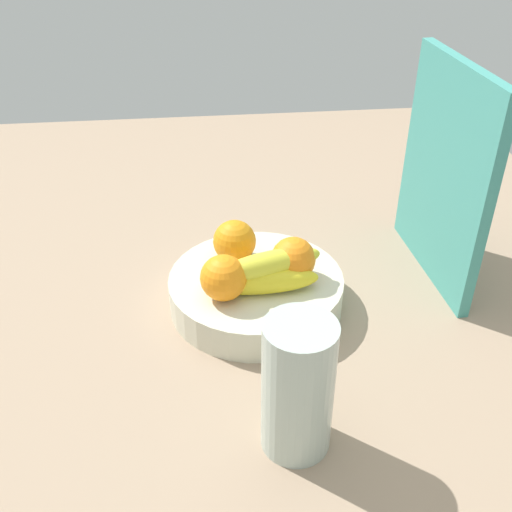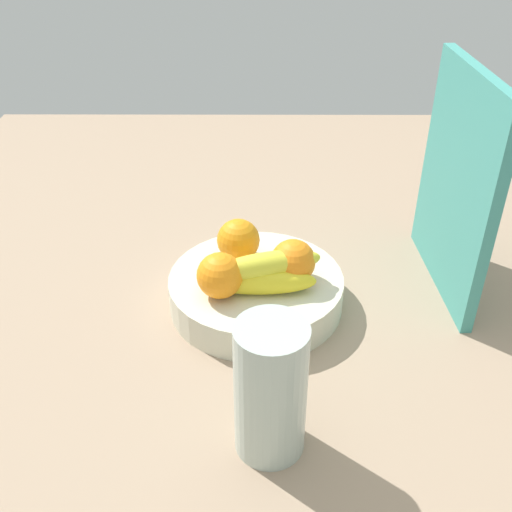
# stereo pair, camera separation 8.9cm
# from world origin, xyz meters

# --- Properties ---
(ground_plane) EXTENTS (1.80, 1.40, 0.03)m
(ground_plane) POSITION_xyz_m (0.00, 0.00, -0.01)
(ground_plane) COLOR #9D846B
(fruit_bowl) EXTENTS (0.28, 0.28, 0.05)m
(fruit_bowl) POSITION_xyz_m (-0.04, 0.01, 0.03)
(fruit_bowl) COLOR beige
(fruit_bowl) RESTS_ON ground_plane
(orange_front_left) EXTENTS (0.07, 0.07, 0.07)m
(orange_front_left) POSITION_xyz_m (-0.09, -0.02, 0.09)
(orange_front_left) COLOR orange
(orange_front_left) RESTS_ON fruit_bowl
(orange_front_right) EXTENTS (0.07, 0.07, 0.07)m
(orange_front_right) POSITION_xyz_m (0.01, -0.04, 0.09)
(orange_front_right) COLOR orange
(orange_front_right) RESTS_ON fruit_bowl
(orange_center) EXTENTS (0.07, 0.07, 0.07)m
(orange_center) POSITION_xyz_m (-0.03, 0.07, 0.09)
(orange_center) COLOR orange
(orange_center) RESTS_ON fruit_bowl
(banana_bunch) EXTENTS (0.08, 0.18, 0.06)m
(banana_bunch) POSITION_xyz_m (-0.01, 0.02, 0.08)
(banana_bunch) COLOR yellow
(banana_bunch) RESTS_ON fruit_bowl
(cutting_board) EXTENTS (0.28, 0.03, 0.36)m
(cutting_board) POSITION_xyz_m (-0.11, 0.33, 0.18)
(cutting_board) COLOR teal
(cutting_board) RESTS_ON ground_plane
(thermos_tumbler) EXTENTS (0.09, 0.09, 0.18)m
(thermos_tumbler) POSITION_xyz_m (0.24, 0.03, 0.09)
(thermos_tumbler) COLOR #AEBFB4
(thermos_tumbler) RESTS_ON ground_plane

